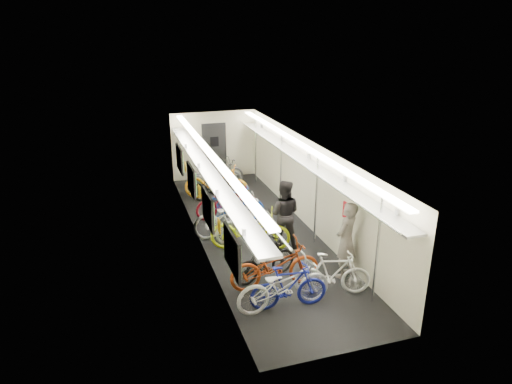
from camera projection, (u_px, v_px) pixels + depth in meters
train_car_shell at (235, 167)px, 12.14m from camera, size 10.00×10.00×10.00m
bicycle_0 at (284, 285)px, 8.76m from camera, size 1.95×0.77×1.01m
bicycle_1 at (289, 287)px, 8.78m from camera, size 1.57×0.57×0.93m
bicycle_2 at (275, 265)px, 9.48m from camera, size 1.95×0.73×1.01m
bicycle_3 at (265, 260)px, 9.78m from camera, size 1.60×0.84×0.92m
bicycle_4 at (250, 230)px, 11.11m from camera, size 2.08×1.31×1.03m
bicycle_5 at (246, 224)px, 11.53m from camera, size 1.67×0.62×0.98m
bicycle_6 at (234, 217)px, 11.76m from camera, size 2.15×0.87×1.11m
bicycle_7 at (234, 203)px, 12.84m from camera, size 1.76×1.06×1.02m
bicycle_8 at (227, 202)px, 12.98m from camera, size 1.87×0.74×0.96m
bicycle_9 at (215, 188)px, 14.14m from camera, size 1.62×0.99×0.94m
bicycle_10 at (217, 183)px, 14.37m from camera, size 2.17×1.49×1.08m
bicycle_11 at (333, 274)px, 9.24m from camera, size 1.62×0.86×0.93m
bicycle_12 at (215, 177)px, 15.05m from camera, size 1.93×0.78×0.99m
bicycle_14 at (217, 174)px, 15.30m from camera, size 2.04×1.06×1.02m
passenger_near at (346, 240)px, 9.80m from camera, size 0.75×0.69×1.72m
passenger_mid at (284, 214)px, 11.19m from camera, size 1.03×0.94×1.72m
backpack at (349, 209)px, 10.37m from camera, size 0.28×0.19×0.38m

